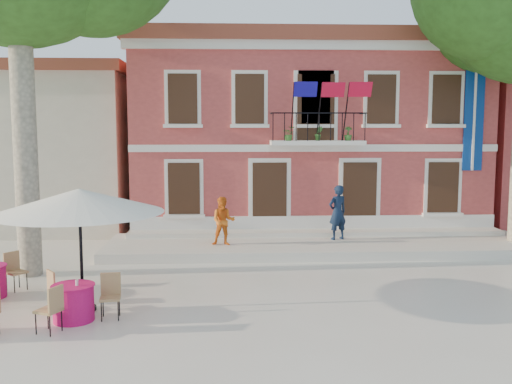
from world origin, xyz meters
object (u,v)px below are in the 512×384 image
Objects in this scene: patio_umbrella at (79,201)px; pedestrian_navy at (338,212)px; cafe_table_1 at (73,301)px; pedestrian_orange at (223,221)px.

patio_umbrella is 2.00× the size of pedestrian_navy.
pedestrian_navy is at bearing 45.22° from cafe_table_1.
patio_umbrella is 2.36× the size of pedestrian_orange.
cafe_table_1 is at bearing -115.32° from pedestrian_orange.
cafe_table_1 is (-3.06, -6.12, -0.64)m from pedestrian_orange.
pedestrian_navy is 9.75m from cafe_table_1.
patio_umbrella is at bearing 88.81° from cafe_table_1.
patio_umbrella is 2.12m from cafe_table_1.
pedestrian_orange is at bearing 63.46° from cafe_table_1.
pedestrian_orange is (3.04, 5.44, -1.36)m from patio_umbrella.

